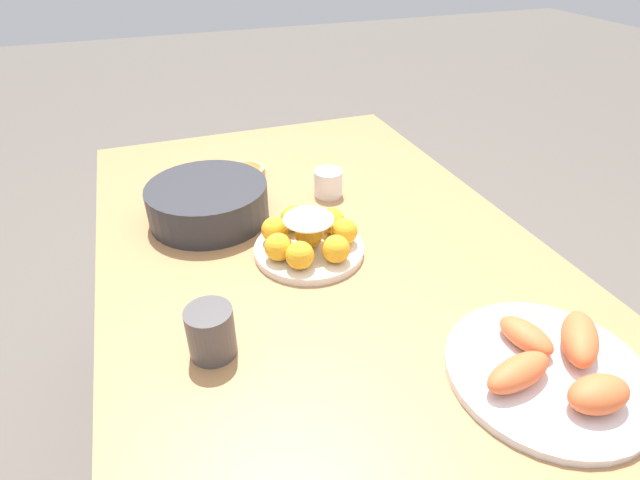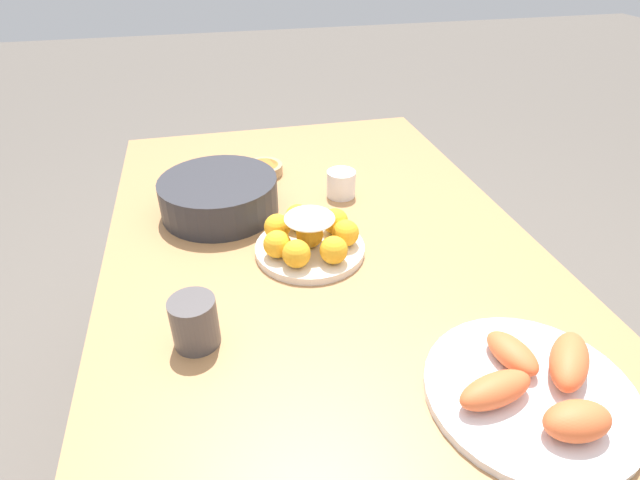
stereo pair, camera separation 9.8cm
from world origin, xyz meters
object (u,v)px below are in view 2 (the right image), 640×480
object	(u,v)px
seafood_platter	(535,388)
cup_near	(341,184)
cake_plate	(309,238)
sauce_bowl	(263,169)
cup_far	(195,322)
dining_table	(330,294)
serving_bowl	(219,195)

from	to	relation	value
seafood_platter	cup_near	xyz separation A→B (m)	(0.65, 0.11, 0.01)
cake_plate	sauce_bowl	world-z (taller)	cake_plate
cup_near	cup_far	world-z (taller)	cup_far
dining_table	sauce_bowl	xyz separation A→B (m)	(0.42, 0.08, 0.10)
serving_bowl	sauce_bowl	distance (m)	0.22
cake_plate	cup_far	distance (m)	0.31
seafood_platter	cup_far	bearing A→B (deg)	64.47
dining_table	cup_near	bearing A→B (deg)	-19.57
serving_bowl	cup_far	world-z (taller)	cup_far
cake_plate	cup_far	bearing A→B (deg)	131.83
cake_plate	serving_bowl	world-z (taller)	cake_plate
dining_table	serving_bowl	world-z (taller)	serving_bowl
cup_far	serving_bowl	bearing A→B (deg)	-8.92
seafood_platter	cup_near	world-z (taller)	same
cake_plate	seafood_platter	size ratio (longest dim) A/B	0.74
sauce_bowl	cup_near	distance (m)	0.23
dining_table	cup_near	size ratio (longest dim) A/B	21.55
cup_near	sauce_bowl	bearing A→B (deg)	45.97
dining_table	cake_plate	xyz separation A→B (m)	(0.04, 0.03, 0.12)
cup_far	cup_near	bearing A→B (deg)	-39.91
serving_bowl	sauce_bowl	xyz separation A→B (m)	(0.17, -0.12, -0.03)
cake_plate	seafood_platter	distance (m)	0.49
dining_table	cake_plate	distance (m)	0.13
dining_table	cup_far	bearing A→B (deg)	122.17
cup_near	cake_plate	bearing A→B (deg)	150.18
cup_far	seafood_platter	bearing A→B (deg)	-115.53
cup_near	seafood_platter	bearing A→B (deg)	-170.40
dining_table	cup_near	world-z (taller)	cup_near
cake_plate	cup_near	world-z (taller)	cake_plate
sauce_bowl	seafood_platter	xyz separation A→B (m)	(-0.81, -0.28, 0.00)
sauce_bowl	cup_far	world-z (taller)	cup_far
serving_bowl	seafood_platter	distance (m)	0.75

